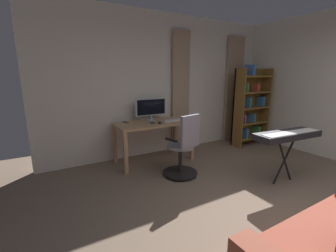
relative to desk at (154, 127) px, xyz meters
name	(u,v)px	position (x,y,z in m)	size (l,w,h in m)	color
ground_plane	(326,240)	(-0.53, 2.76, -0.65)	(8.43, 8.43, 0.00)	#766150
back_room_partition	(166,85)	(-0.53, -0.49, 0.74)	(5.06, 0.10, 2.78)	silver
curtain_left_panel	(234,90)	(-2.36, -0.38, 0.59)	(0.50, 0.06, 2.47)	tan
curtain_right_panel	(181,92)	(-0.82, -0.38, 0.59)	(0.40, 0.06, 2.47)	tan
desk	(154,127)	(0.00, 0.00, 0.00)	(1.40, 0.67, 0.75)	tan
office_chair	(183,149)	(-0.10, 0.84, -0.19)	(0.56, 0.56, 1.02)	black
computer_monitor	(151,108)	(-0.05, -0.22, 0.33)	(0.63, 0.18, 0.41)	#B7BCC1
computer_keyboard	(173,120)	(-0.37, 0.08, 0.11)	(0.43, 0.14, 0.02)	silver
computer_mouse	(160,123)	(-0.03, 0.18, 0.12)	(0.06, 0.10, 0.04)	#232328
cell_phone_face_up	(126,122)	(0.46, -0.24, 0.11)	(0.07, 0.14, 0.01)	#333338
cell_phone_by_monitor	(152,123)	(0.06, 0.06, 0.11)	(0.07, 0.14, 0.01)	#333338
bookshelf	(250,107)	(-2.41, 0.12, 0.23)	(0.90, 0.30, 1.81)	brown
piano_keyboard	(288,136)	(-1.30, 1.76, 0.08)	(1.11, 0.41, 0.80)	black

